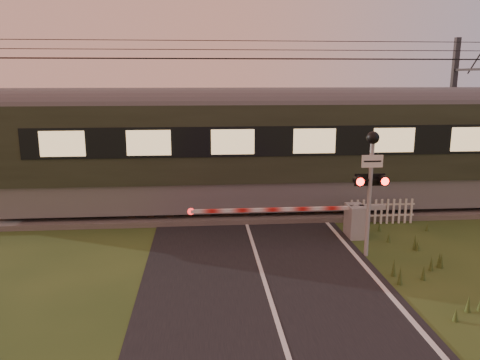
{
  "coord_description": "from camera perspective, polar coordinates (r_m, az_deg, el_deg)",
  "views": [
    {
      "loc": [
        -1.47,
        -10.16,
        4.88
      ],
      "look_at": [
        -0.36,
        3.2,
        1.92
      ],
      "focal_mm": 35.0,
      "sensor_mm": 36.0,
      "label": 1
    }
  ],
  "objects": [
    {
      "name": "crossing_signal",
      "position": [
        13.03,
        15.67,
        0.98
      ],
      "size": [
        0.89,
        0.36,
        3.48
      ],
      "color": "gray",
      "rests_on": "ground"
    },
    {
      "name": "overhead_wires",
      "position": [
        16.74,
        0.32,
        15.34
      ],
      "size": [
        120.0,
        0.62,
        0.62
      ],
      "color": "black",
      "rests_on": "ground"
    },
    {
      "name": "track_bed",
      "position": [
        17.4,
        0.29,
        -3.62
      ],
      "size": [
        140.0,
        3.4,
        0.39
      ],
      "color": "#47423D",
      "rests_on": "ground"
    },
    {
      "name": "catenary_mast",
      "position": [
        21.63,
        24.4,
        7.33
      ],
      "size": [
        0.2,
        2.45,
        6.45
      ],
      "color": "#2D2D30",
      "rests_on": "ground"
    },
    {
      "name": "road",
      "position": [
        11.15,
        3.5,
        -13.47
      ],
      "size": [
        6.0,
        140.0,
        0.03
      ],
      "color": "black",
      "rests_on": "ground"
    },
    {
      "name": "picket_fence",
      "position": [
        16.55,
        16.85,
        -3.69
      ],
      "size": [
        2.31,
        0.07,
        0.86
      ],
      "color": "silver",
      "rests_on": "ground"
    },
    {
      "name": "ground",
      "position": [
        11.36,
        3.24,
        -13.01
      ],
      "size": [
        160.0,
        160.0,
        0.0
      ],
      "primitive_type": "plane",
      "color": "#264018",
      "rests_on": "ground"
    },
    {
      "name": "boom_gate",
      "position": [
        14.91,
        12.88,
        -4.69
      ],
      "size": [
        6.1,
        0.78,
        1.04
      ],
      "color": "gray",
      "rests_on": "ground"
    }
  ]
}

